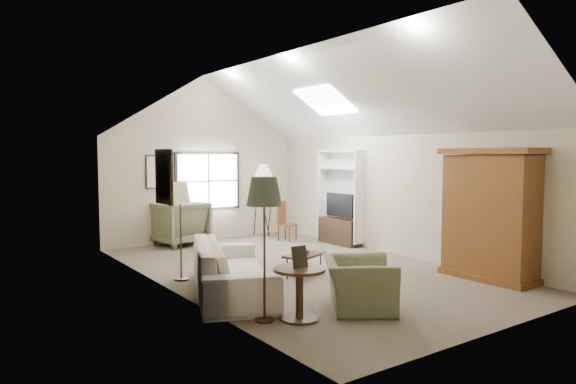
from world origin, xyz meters
TOP-DOWN VIEW (x-y plane):
  - room_shell at (0.00, 0.00)m, footprint 5.01×8.01m
  - window at (0.10, 3.96)m, footprint 1.72×0.08m
  - skylight at (1.30, 0.90)m, footprint 0.80×1.20m
  - wall_art at (-1.88, 1.94)m, footprint 1.97×3.71m
  - armoire at (2.18, -2.40)m, footprint 0.60×1.50m
  - tv_alcove at (2.34, 1.60)m, footprint 0.32×1.30m
  - media_console at (2.32, 1.60)m, footprint 0.34×1.18m
  - tv_panel at (2.32, 1.60)m, footprint 0.05×0.90m
  - sofa at (-1.81, -0.69)m, footprint 1.99×2.87m
  - armchair_near at (-0.77, -2.38)m, footprint 1.36×1.39m
  - armchair_far at (-0.78, 3.70)m, footprint 1.25×1.28m
  - coffee_table at (-0.27, -0.48)m, footprint 0.88×0.70m
  - bowl at (-0.27, -0.48)m, footprint 0.24×0.24m
  - side_table at (-1.71, -2.29)m, footprint 0.88×0.88m
  - side_chair at (1.61, 2.72)m, footprint 0.49×0.49m
  - tripod_lamp at (1.54, 3.70)m, footprint 0.57×0.57m
  - dark_lamp at (-2.11, -2.09)m, footprint 0.58×0.58m
  - tan_lamp at (-2.11, 0.51)m, footprint 0.44×0.44m

SIDE VIEW (x-z plane):
  - coffee_table at x=-0.27m, z-range 0.00..0.40m
  - media_console at x=2.32m, z-range 0.00..0.60m
  - side_table at x=-1.71m, z-range 0.00..0.67m
  - armchair_near at x=-0.77m, z-range 0.00..0.69m
  - sofa at x=-1.81m, z-range 0.00..0.78m
  - bowl at x=-0.27m, z-range 0.40..0.44m
  - side_chair at x=1.61m, z-range 0.00..0.96m
  - armchair_far at x=-0.78m, z-range 0.00..1.01m
  - tan_lamp at x=-2.11m, z-range 0.00..1.67m
  - tv_panel at x=2.32m, z-range 0.65..1.20m
  - dark_lamp at x=-2.11m, z-range 0.00..1.86m
  - tripod_lamp at x=1.54m, z-range 0.00..1.88m
  - armoire at x=2.18m, z-range 0.00..2.20m
  - tv_alcove at x=2.34m, z-range 0.10..2.20m
  - window at x=0.10m, z-range 0.74..2.16m
  - wall_art at x=-1.88m, z-range 1.29..2.17m
  - room_shell at x=0.00m, z-range 1.21..5.21m
  - skylight at x=1.30m, z-range 2.96..3.48m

